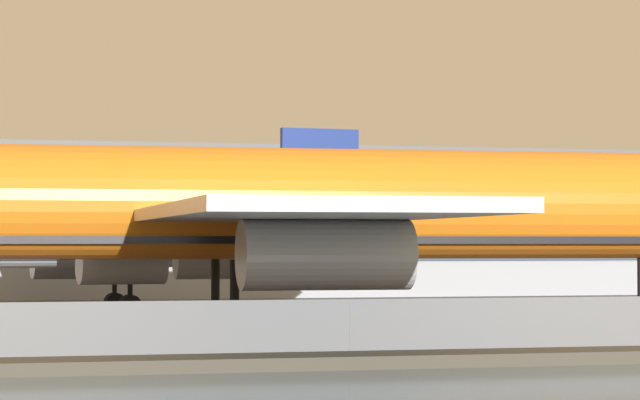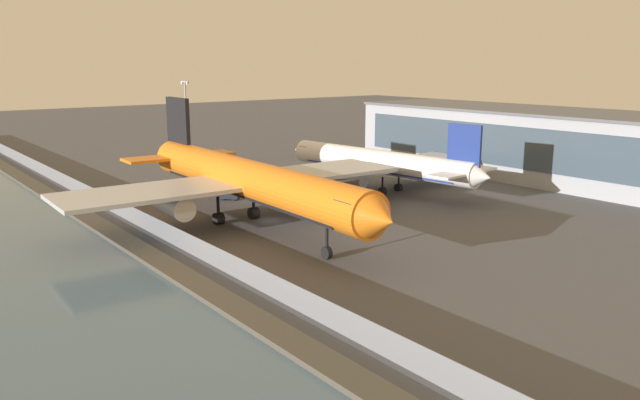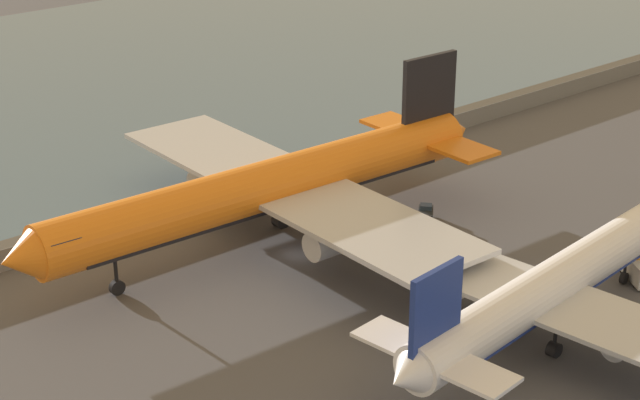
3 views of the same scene
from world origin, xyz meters
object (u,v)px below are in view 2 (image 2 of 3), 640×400
object	(u,v)px
cargo_jet_orange	(245,180)
passenger_jet_white	(382,163)
apron_light_mast_apron_west	(186,120)
ops_van	(322,172)
baggage_tug	(229,195)

from	to	relation	value
cargo_jet_orange	passenger_jet_white	xyz separation A→B (m)	(-5.88, 31.11, -1.43)
apron_light_mast_apron_west	ops_van	bearing A→B (deg)	32.25
baggage_tug	ops_van	world-z (taller)	ops_van
cargo_jet_orange	baggage_tug	bearing A→B (deg)	158.37
passenger_jet_white	ops_van	size ratio (longest dim) A/B	8.00
baggage_tug	apron_light_mast_apron_west	xyz separation A→B (m)	(-30.91, 7.70, 9.72)
passenger_jet_white	baggage_tug	size ratio (longest dim) A/B	12.85
passenger_jet_white	apron_light_mast_apron_west	world-z (taller)	apron_light_mast_apron_west
cargo_jet_orange	baggage_tug	distance (m)	18.11
ops_van	apron_light_mast_apron_west	distance (m)	31.30
cargo_jet_orange	apron_light_mast_apron_west	world-z (taller)	apron_light_mast_apron_west
cargo_jet_orange	ops_van	bearing A→B (deg)	125.78
passenger_jet_white	baggage_tug	distance (m)	27.08
baggage_tug	apron_light_mast_apron_west	distance (m)	33.31
cargo_jet_orange	passenger_jet_white	bearing A→B (deg)	100.71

